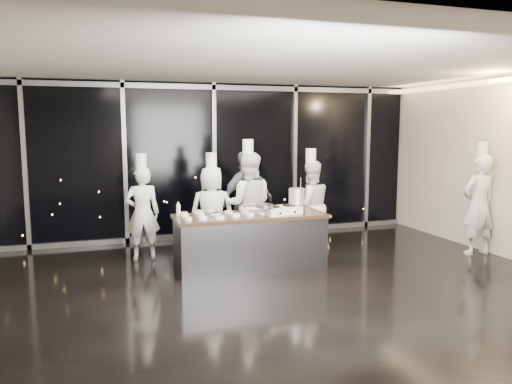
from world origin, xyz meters
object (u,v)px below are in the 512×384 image
Objects in this scene: chef_center at (248,204)px; chef_far_left at (142,212)px; stove at (281,210)px; stock_pot at (297,196)px; chef_right at (310,205)px; chef_left at (212,211)px; demo_counter at (250,241)px; chef_side at (479,204)px; guest at (247,201)px; frying_pan at (264,206)px.

chef_far_left is at bearing 5.74° from chef_center.
stove is 2.56× the size of stock_pot.
chef_right is (0.96, 0.98, -0.11)m from stove.
chef_right is at bearing 176.71° from chef_far_left.
chef_left is 0.97× the size of chef_right.
demo_counter is at bearing 31.34° from chef_right.
chef_side is (4.20, -0.40, 0.47)m from demo_counter.
stock_pot is 0.13× the size of chef_center.
chef_right reaches higher than chef_far_left.
guest reaches higher than stove.
frying_pan is at bearing 40.16° from chef_right.
chef_side is (3.99, -1.20, -0.01)m from chef_center.
chef_right reaches higher than frying_pan.
chef_far_left is 1.20m from chef_left.
stock_pot is at bearing 154.97° from chef_far_left.
chef_side reaches higher than stove.
chef_far_left is at bearing 153.37° from stock_pot.
demo_counter is at bearing 122.48° from chef_left.
demo_counter is 1.32× the size of chef_left.
stove is (0.49, -0.12, 0.51)m from demo_counter.
guest is at bearing -22.23° from chef_side.
frying_pan is (-0.33, -0.08, 0.10)m from stove.
chef_left is at bearing 171.35° from chef_far_left.
stove is 0.36× the size of chef_far_left.
stock_pot reaches higher than frying_pan.
chef_center is (0.64, -0.11, 0.11)m from chef_left.
frying_pan is (0.16, -0.20, 0.61)m from demo_counter.
stove is at bearing 2.68° from frying_pan.
frying_pan is 0.64m from stock_pot.
chef_left reaches higher than demo_counter.
guest is at bearing 72.68° from frying_pan.
chef_center is 1.24m from chef_right.
stove is at bearing -13.40° from demo_counter.
demo_counter is 0.96m from chef_center.
chef_center is 0.34m from guest.
chef_side reaches higher than demo_counter.
frying_pan is at bearing -167.99° from stock_pot.
chef_left is (-0.43, 0.91, 0.38)m from demo_counter.
chef_side is (3.71, -0.28, -0.04)m from stove.
chef_right is 3.03m from chef_side.
chef_far_left is 1.90m from guest.
frying_pan is 1.95× the size of stock_pot.
stock_pot is at bearing 54.95° from chef_right.
chef_side reaches higher than chef_left.
chef_side is at bearing 142.76° from guest.
chef_far_left is 0.91× the size of chef_side.
chef_center is at bearing 60.62° from guest.
chef_right is at bearing 33.81° from stove.
chef_far_left is (-2.39, 1.20, -0.33)m from stock_pot.
demo_counter is 1.29× the size of chef_right.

